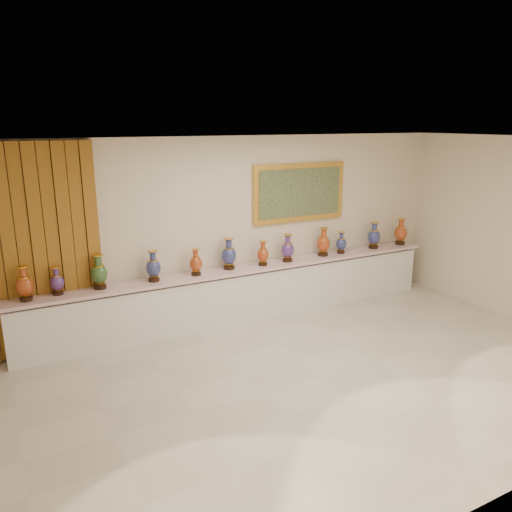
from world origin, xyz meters
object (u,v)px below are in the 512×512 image
Objects in this scene: counter at (244,294)px; vase_2 at (99,273)px; vase_1 at (57,282)px; vase_0 at (25,285)px.

counter is 2.40m from vase_2.
vase_0 is at bearing -171.73° from vase_1.
vase_0 is 0.96× the size of vase_2.
vase_0 is 0.42m from vase_1.
vase_2 is (-2.29, 0.00, 0.69)m from counter.
vase_1 is (0.41, 0.06, -0.04)m from vase_0.
vase_2 is (0.98, 0.05, 0.01)m from vase_0.
counter is at bearing 0.81° from vase_0.
vase_1 is (-2.86, 0.01, 0.64)m from counter.
vase_2 reaches higher than vase_1.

